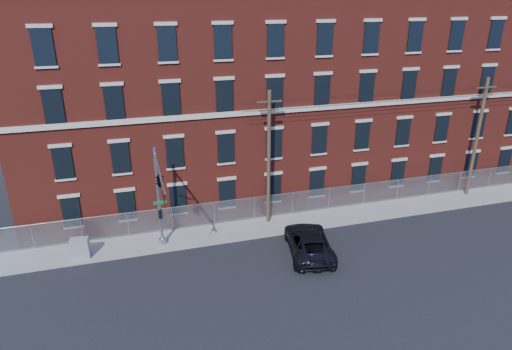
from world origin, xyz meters
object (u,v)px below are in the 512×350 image
object	(u,v)px
pickup_truck	(309,242)
utility_cabinet	(80,248)
traffic_signal_mast	(160,187)
utility_pole_near	(269,156)

from	to	relation	value
pickup_truck	utility_cabinet	world-z (taller)	pickup_truck
traffic_signal_mast	utility_pole_near	bearing A→B (deg)	23.14
pickup_truck	utility_cabinet	xyz separation A→B (m)	(-14.57, 3.44, 0.02)
pickup_truck	utility_cabinet	bearing A→B (deg)	-2.10
utility_pole_near	utility_cabinet	xyz separation A→B (m)	(-13.27, -1.40, -4.51)
traffic_signal_mast	pickup_truck	bearing A→B (deg)	-8.68
traffic_signal_mast	utility_cabinet	world-z (taller)	traffic_signal_mast
traffic_signal_mast	utility_cabinet	xyz separation A→B (m)	(-5.27, 2.02, -4.56)
traffic_signal_mast	utility_pole_near	size ratio (longest dim) A/B	0.70
utility_pole_near	traffic_signal_mast	bearing A→B (deg)	-156.86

